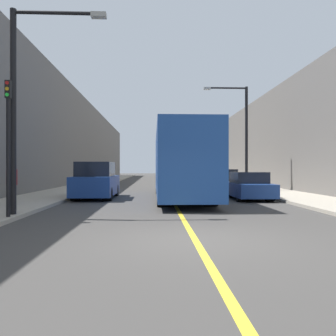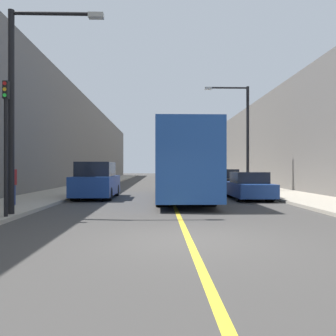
{
  "view_description": "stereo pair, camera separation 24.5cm",
  "coord_description": "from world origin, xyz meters",
  "px_view_note": "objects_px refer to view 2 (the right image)",
  "views": [
    {
      "loc": [
        -0.94,
        -7.47,
        1.63
      ],
      "look_at": [
        -0.17,
        10.17,
        1.65
      ],
      "focal_mm": 35.0,
      "sensor_mm": 36.0,
      "label": 1
    },
    {
      "loc": [
        -0.7,
        -7.48,
        1.63
      ],
      "look_at": [
        -0.17,
        10.17,
        1.65
      ],
      "focal_mm": 35.0,
      "sensor_mm": 36.0,
      "label": 2
    }
  ],
  "objects_px": {
    "parked_suv_left": "(96,182)",
    "car_right_near": "(248,187)",
    "traffic_light": "(6,143)",
    "pedestrian": "(11,183)",
    "car_right_mid": "(224,181)",
    "street_lamp_left": "(21,94)",
    "car_right_far": "(210,179)",
    "bus": "(180,163)",
    "street_lamp_right": "(243,130)"
  },
  "relations": [
    {
      "from": "bus",
      "to": "traffic_light",
      "type": "relative_size",
      "value": 2.75
    },
    {
      "from": "bus",
      "to": "pedestrian",
      "type": "bearing_deg",
      "value": -151.19
    },
    {
      "from": "parked_suv_left",
      "to": "street_lamp_right",
      "type": "relative_size",
      "value": 0.63
    },
    {
      "from": "street_lamp_left",
      "to": "street_lamp_right",
      "type": "xyz_separation_m",
      "value": [
        10.4,
        11.67,
        0.26
      ]
    },
    {
      "from": "car_right_far",
      "to": "traffic_light",
      "type": "bearing_deg",
      "value": -115.55
    },
    {
      "from": "car_right_near",
      "to": "traffic_light",
      "type": "height_order",
      "value": "traffic_light"
    },
    {
      "from": "pedestrian",
      "to": "street_lamp_left",
      "type": "bearing_deg",
      "value": -60.5
    },
    {
      "from": "parked_suv_left",
      "to": "pedestrian",
      "type": "height_order",
      "value": "parked_suv_left"
    },
    {
      "from": "car_right_mid",
      "to": "street_lamp_left",
      "type": "distance_m",
      "value": 16.07
    },
    {
      "from": "bus",
      "to": "street_lamp_right",
      "type": "distance_m",
      "value": 7.32
    },
    {
      "from": "parked_suv_left",
      "to": "car_right_near",
      "type": "distance_m",
      "value": 8.13
    },
    {
      "from": "bus",
      "to": "car_right_mid",
      "type": "relative_size",
      "value": 2.41
    },
    {
      "from": "street_lamp_right",
      "to": "traffic_light",
      "type": "distance_m",
      "value": 16.34
    },
    {
      "from": "parked_suv_left",
      "to": "street_lamp_right",
      "type": "distance_m",
      "value": 10.92
    },
    {
      "from": "street_lamp_right",
      "to": "car_right_far",
      "type": "bearing_deg",
      "value": 98.0
    },
    {
      "from": "car_right_far",
      "to": "traffic_light",
      "type": "xyz_separation_m",
      "value": [
        -9.55,
        -19.96,
        1.75
      ]
    },
    {
      "from": "bus",
      "to": "street_lamp_left",
      "type": "bearing_deg",
      "value": -130.52
    },
    {
      "from": "car_right_near",
      "to": "street_lamp_right",
      "type": "height_order",
      "value": "street_lamp_right"
    },
    {
      "from": "car_right_mid",
      "to": "traffic_light",
      "type": "height_order",
      "value": "traffic_light"
    },
    {
      "from": "traffic_light",
      "to": "pedestrian",
      "type": "relative_size",
      "value": 2.49
    },
    {
      "from": "car_right_far",
      "to": "traffic_light",
      "type": "relative_size",
      "value": 1.14
    },
    {
      "from": "parked_suv_left",
      "to": "traffic_light",
      "type": "distance_m",
      "value": 7.85
    },
    {
      "from": "parked_suv_left",
      "to": "car_right_far",
      "type": "bearing_deg",
      "value": 56.55
    },
    {
      "from": "bus",
      "to": "street_lamp_left",
      "type": "distance_m",
      "value": 8.99
    },
    {
      "from": "pedestrian",
      "to": "car_right_mid",
      "type": "bearing_deg",
      "value": 42.85
    },
    {
      "from": "parked_suv_left",
      "to": "traffic_light",
      "type": "height_order",
      "value": "traffic_light"
    },
    {
      "from": "car_right_near",
      "to": "car_right_mid",
      "type": "xyz_separation_m",
      "value": [
        0.04,
        6.43,
        0.05
      ]
    },
    {
      "from": "parked_suv_left",
      "to": "street_lamp_left",
      "type": "height_order",
      "value": "street_lamp_left"
    },
    {
      "from": "street_lamp_right",
      "to": "pedestrian",
      "type": "height_order",
      "value": "street_lamp_right"
    },
    {
      "from": "car_right_far",
      "to": "parked_suv_left",
      "type": "bearing_deg",
      "value": -123.45
    },
    {
      "from": "car_right_mid",
      "to": "parked_suv_left",
      "type": "bearing_deg",
      "value": -145.0
    },
    {
      "from": "car_right_mid",
      "to": "car_right_far",
      "type": "height_order",
      "value": "car_right_mid"
    },
    {
      "from": "car_right_near",
      "to": "pedestrian",
      "type": "height_order",
      "value": "pedestrian"
    },
    {
      "from": "street_lamp_left",
      "to": "bus",
      "type": "bearing_deg",
      "value": 49.48
    },
    {
      "from": "parked_suv_left",
      "to": "street_lamp_left",
      "type": "bearing_deg",
      "value": -99.22
    },
    {
      "from": "car_right_mid",
      "to": "car_right_far",
      "type": "distance_m",
      "value": 6.68
    },
    {
      "from": "street_lamp_left",
      "to": "street_lamp_right",
      "type": "relative_size",
      "value": 0.93
    },
    {
      "from": "parked_suv_left",
      "to": "car_right_mid",
      "type": "height_order",
      "value": "parked_suv_left"
    },
    {
      "from": "car_right_near",
      "to": "car_right_mid",
      "type": "bearing_deg",
      "value": 89.64
    },
    {
      "from": "traffic_light",
      "to": "street_lamp_left",
      "type": "bearing_deg",
      "value": 68.61
    },
    {
      "from": "car_right_mid",
      "to": "street_lamp_left",
      "type": "bearing_deg",
      "value": -126.16
    },
    {
      "from": "parked_suv_left",
      "to": "car_right_mid",
      "type": "distance_m",
      "value": 9.94
    },
    {
      "from": "car_right_near",
      "to": "traffic_light",
      "type": "bearing_deg",
      "value": -144.09
    },
    {
      "from": "street_lamp_left",
      "to": "street_lamp_right",
      "type": "bearing_deg",
      "value": 48.32
    },
    {
      "from": "parked_suv_left",
      "to": "traffic_light",
      "type": "relative_size",
      "value": 1.07
    },
    {
      "from": "bus",
      "to": "car_right_far",
      "type": "distance_m",
      "value": 13.31
    },
    {
      "from": "parked_suv_left",
      "to": "street_lamp_left",
      "type": "relative_size",
      "value": 0.67
    },
    {
      "from": "street_lamp_left",
      "to": "pedestrian",
      "type": "height_order",
      "value": "street_lamp_left"
    },
    {
      "from": "car_right_far",
      "to": "pedestrian",
      "type": "bearing_deg",
      "value": -122.98
    },
    {
      "from": "street_lamp_right",
      "to": "pedestrian",
      "type": "relative_size",
      "value": 4.25
    }
  ]
}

